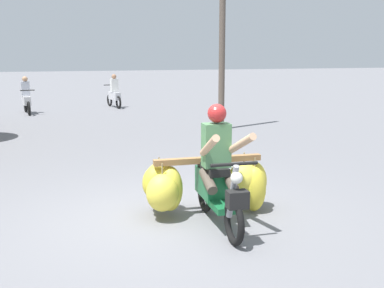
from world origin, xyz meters
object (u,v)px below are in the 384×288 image
at_px(motorbike_main_loaded, 208,181).
at_px(motorbike_distant_ahead_left, 26,99).
at_px(motorbike_distant_ahead_right, 114,94).
at_px(utility_pole, 222,23).

bearing_deg(motorbike_main_loaded, motorbike_distant_ahead_left, 100.51).
relative_size(motorbike_distant_ahead_right, utility_pole, 0.26).
bearing_deg(motorbike_main_loaded, motorbike_distant_ahead_right, 85.29).
bearing_deg(motorbike_distant_ahead_right, motorbike_distant_ahead_left, -165.30).
bearing_deg(motorbike_distant_ahead_left, motorbike_main_loaded, -79.49).
xyz_separation_m(motorbike_main_loaded, motorbike_distant_ahead_right, (1.12, 13.61, 0.08)).
relative_size(motorbike_distant_ahead_left, motorbike_distant_ahead_right, 1.01).
relative_size(motorbike_main_loaded, utility_pole, 0.31).
distance_m(motorbike_distant_ahead_left, utility_pole, 8.40).
bearing_deg(motorbike_main_loaded, utility_pole, 65.54).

